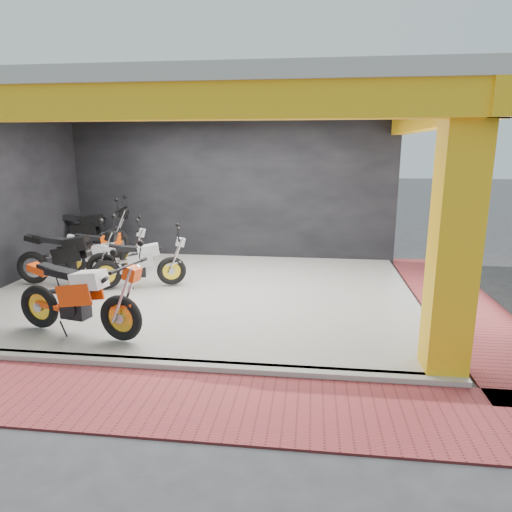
{
  "coord_description": "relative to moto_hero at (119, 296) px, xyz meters",
  "views": [
    {
      "loc": [
        2.07,
        -6.27,
        2.78
      ],
      "look_at": [
        1.09,
        1.66,
        0.9
      ],
      "focal_mm": 32.0,
      "sensor_mm": 36.0,
      "label": 1
    }
  ],
  "objects": [
    {
      "name": "corner_column",
      "position": [
        4.31,
        -0.25,
        0.97
      ],
      "size": [
        0.5,
        0.5,
        3.5
      ],
      "primitive_type": "cube",
      "color": "yellow",
      "rests_on": "ground"
    },
    {
      "name": "header_beam_front",
      "position": [
        0.56,
        -0.5,
        2.52
      ],
      "size": [
        8.4,
        0.3,
        0.4
      ],
      "primitive_type": "cube",
      "color": "yellow",
      "rests_on": "corner_column"
    },
    {
      "name": "paver_right",
      "position": [
        5.36,
        2.5,
        -0.77
      ],
      "size": [
        1.4,
        7.0,
        0.03
      ],
      "primitive_type": "cube",
      "color": "maroon",
      "rests_on": "ground"
    },
    {
      "name": "back_wall",
      "position": [
        0.56,
        5.6,
        0.97
      ],
      "size": [
        8.2,
        0.2,
        3.5
      ],
      "primitive_type": "cube",
      "color": "black",
      "rests_on": "ground"
    },
    {
      "name": "moto_row_b",
      "position": [
        -1.47,
        2.55,
        -0.01
      ],
      "size": [
        2.25,
        0.93,
        1.36
      ],
      "primitive_type": null,
      "rotation": [
        0.0,
        0.0,
        0.05
      ],
      "color": "black",
      "rests_on": "showroom_floor"
    },
    {
      "name": "moto_row_a",
      "position": [
        -0.12,
        2.74,
        -0.1
      ],
      "size": [
        2.06,
        1.31,
        1.18
      ],
      "primitive_type": null,
      "rotation": [
        0.0,
        0.0,
        0.33
      ],
      "color": "#9D9FA4",
      "rests_on": "showroom_floor"
    },
    {
      "name": "paver_front",
      "position": [
        0.56,
        -1.3,
        -0.77
      ],
      "size": [
        9.0,
        1.4,
        0.03
      ],
      "primitive_type": "cube",
      "color": "maroon",
      "rests_on": "ground"
    },
    {
      "name": "ground",
      "position": [
        0.56,
        0.5,
        -0.78
      ],
      "size": [
        80.0,
        80.0,
        0.0
      ],
      "primitive_type": "plane",
      "color": "#2D2D30",
      "rests_on": "ground"
    },
    {
      "name": "showroom_ceiling",
      "position": [
        0.56,
        2.5,
        2.82
      ],
      "size": [
        8.4,
        6.4,
        0.2
      ],
      "primitive_type": "cube",
      "color": "beige",
      "rests_on": "corner_column"
    },
    {
      "name": "header_beam_right",
      "position": [
        4.56,
        2.5,
        2.52
      ],
      "size": [
        0.3,
        6.4,
        0.4
      ],
      "primitive_type": "cube",
      "color": "yellow",
      "rests_on": "corner_column"
    },
    {
      "name": "moto_hero",
      "position": [
        0.0,
        0.0,
        0.0
      ],
      "size": [
        2.36,
        1.28,
        1.37
      ],
      "primitive_type": null,
      "rotation": [
        0.0,
        0.0,
        -0.21
      ],
      "color": "#F03F0A",
      "rests_on": "showroom_floor"
    },
    {
      "name": "moto_row_d",
      "position": [
        -2.24,
        4.91,
        0.06
      ],
      "size": [
        2.53,
        1.2,
        1.49
      ],
      "primitive_type": null,
      "rotation": [
        0.0,
        0.0,
        0.13
      ],
      "color": "black",
      "rests_on": "showroom_floor"
    },
    {
      "name": "showroom_floor",
      "position": [
        0.56,
        2.5,
        -0.73
      ],
      "size": [
        8.0,
        6.0,
        0.1
      ],
      "primitive_type": "cube",
      "color": "beige",
      "rests_on": "ground"
    },
    {
      "name": "floor_kerb",
      "position": [
        0.56,
        -0.52,
        -0.73
      ],
      "size": [
        8.0,
        0.2,
        0.1
      ],
      "primitive_type": "cube",
      "color": "beige",
      "rests_on": "ground"
    },
    {
      "name": "moto_row_c",
      "position": [
        -1.25,
        3.59,
        -0.09
      ],
      "size": [
        2.08,
        1.25,
        1.2
      ],
      "primitive_type": null,
      "rotation": [
        0.0,
        0.0,
        0.29
      ],
      "color": "#A8ABB0",
      "rests_on": "showroom_floor"
    }
  ]
}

